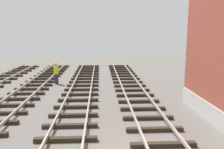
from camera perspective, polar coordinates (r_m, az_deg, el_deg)
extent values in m
cube|color=#2D2319|center=(9.35, 12.43, -16.45)|extent=(2.50, 0.24, 0.18)
cube|color=#2D2319|center=(10.58, 10.38, -13.11)|extent=(2.50, 0.24, 0.18)
cube|color=#2D2319|center=(11.84, 8.81, -10.46)|extent=(2.50, 0.24, 0.18)
cube|color=#2D2319|center=(13.13, 7.56, -8.32)|extent=(2.50, 0.24, 0.18)
cube|color=#2D2319|center=(14.45, 6.54, -6.56)|extent=(2.50, 0.24, 0.18)
cube|color=#2D2319|center=(15.77, 5.70, -5.09)|extent=(2.50, 0.24, 0.18)
cube|color=#2D2319|center=(17.11, 5.00, -3.86)|extent=(2.50, 0.24, 0.18)
cube|color=#2D2319|center=(18.46, 4.40, -2.80)|extent=(2.50, 0.24, 0.18)
cube|color=#2D2319|center=(19.82, 3.88, -1.88)|extent=(2.50, 0.24, 0.18)
cube|color=#2D2319|center=(21.18, 3.43, -1.09)|extent=(2.50, 0.24, 0.18)
cube|color=#2D2319|center=(22.54, 3.03, -0.39)|extent=(2.50, 0.24, 0.18)
cube|color=#2D2319|center=(23.91, 2.68, 0.23)|extent=(2.50, 0.24, 0.18)
cube|color=#2D2319|center=(25.28, 2.37, 0.79)|extent=(2.50, 0.24, 0.18)
cube|color=#2D2319|center=(26.66, 2.09, 1.28)|extent=(2.50, 0.24, 0.18)
cube|color=#2D2319|center=(28.04, 1.84, 1.73)|extent=(2.50, 0.24, 0.18)
cube|color=#2D2319|center=(29.42, 1.61, 2.13)|extent=(2.50, 0.24, 0.18)
cube|color=#2D2319|center=(9.72, -11.23, -15.33)|extent=(2.50, 0.24, 0.18)
cube|color=#2D2319|center=(10.95, -10.21, -12.28)|extent=(2.50, 0.24, 0.18)
cube|color=#2D2319|center=(12.20, -9.42, -9.84)|extent=(2.50, 0.24, 0.18)
cube|color=#2D2319|center=(13.48, -8.79, -7.86)|extent=(2.50, 0.24, 0.18)
cube|color=#2D2319|center=(14.77, -8.27, -6.22)|extent=(2.50, 0.24, 0.18)
cube|color=#2D2319|center=(16.07, -7.84, -4.85)|extent=(2.50, 0.24, 0.18)
cube|color=#2D2319|center=(17.38, -7.47, -3.68)|extent=(2.50, 0.24, 0.18)
cube|color=#2D2319|center=(18.70, -7.15, -2.68)|extent=(2.50, 0.24, 0.18)
cube|color=#2D2319|center=(20.02, -6.88, -1.81)|extent=(2.50, 0.24, 0.18)
cube|color=#2D2319|center=(21.35, -6.64, -1.05)|extent=(2.50, 0.24, 0.18)
cube|color=#2D2319|center=(22.68, -6.43, -0.37)|extent=(2.50, 0.24, 0.18)
cube|color=#2D2319|center=(24.02, -6.25, 0.23)|extent=(2.50, 0.24, 0.18)
cube|color=#2D2319|center=(25.35, -6.08, 0.76)|extent=(2.50, 0.24, 0.18)
cube|color=#2D2319|center=(26.69, -5.93, 1.24)|extent=(2.50, 0.24, 0.18)
cube|color=#2D2319|center=(28.03, -5.79, 1.68)|extent=(2.50, 0.24, 0.18)
cube|color=#2D2319|center=(29.37, -5.67, 2.08)|extent=(2.50, 0.24, 0.18)
cube|color=#2D2319|center=(13.61, -25.14, -8.56)|extent=(2.50, 0.24, 0.18)
cube|color=#2D2319|center=(14.78, -23.24, -6.96)|extent=(2.50, 0.24, 0.18)
cube|color=#2D2319|center=(15.97, -21.62, -5.59)|extent=(2.50, 0.24, 0.18)
cube|color=#2D2319|center=(17.18, -20.24, -4.41)|extent=(2.50, 0.24, 0.18)
cube|color=#2D2319|center=(18.41, -19.05, -3.38)|extent=(2.50, 0.24, 0.18)
cube|color=#2D2319|center=(19.64, -18.00, -2.48)|extent=(2.50, 0.24, 0.18)
cube|color=#2D2319|center=(20.89, -17.08, -1.69)|extent=(2.50, 0.24, 0.18)
cube|color=#2D2319|center=(22.15, -16.27, -0.98)|extent=(2.50, 0.24, 0.18)
cube|color=#2D2319|center=(23.41, -15.55, -0.35)|extent=(2.50, 0.24, 0.18)
cube|color=#2D2319|center=(24.68, -14.89, 0.21)|extent=(2.50, 0.24, 0.18)
cube|color=#2D2319|center=(25.95, -14.31, 0.72)|extent=(2.50, 0.24, 0.18)
cube|color=#2D2319|center=(27.23, -13.77, 1.18)|extent=(2.50, 0.24, 0.18)
cube|color=#2D2319|center=(28.52, -13.29, 1.60)|extent=(2.50, 0.24, 0.18)
cube|color=#2D2319|center=(29.80, -12.85, 1.99)|extent=(2.50, 0.24, 0.18)
cube|color=#2D2319|center=(23.39, -25.13, -0.97)|extent=(2.50, 0.24, 0.18)
cube|color=#2D2319|center=(24.80, -23.82, -0.28)|extent=(2.50, 0.24, 0.18)
cube|color=#2D2319|center=(26.22, -22.64, 0.34)|extent=(2.50, 0.24, 0.18)
cube|color=#2D2319|center=(27.65, -21.59, 0.89)|extent=(2.50, 0.24, 0.18)
cube|color=#2D2319|center=(29.10, -20.64, 1.38)|extent=(2.50, 0.24, 0.18)
cube|color=#2D2319|center=(30.55, -19.79, 1.83)|extent=(2.50, 0.24, 0.18)
cylinder|color=#262D4C|center=(19.98, -13.44, -1.06)|extent=(0.32, 0.32, 0.85)
cylinder|color=yellow|center=(19.85, -13.53, 1.06)|extent=(0.40, 0.40, 0.65)
sphere|color=tan|center=(19.78, -13.58, 2.33)|extent=(0.24, 0.24, 0.24)
sphere|color=yellow|center=(19.77, -13.60, 2.73)|extent=(0.22, 0.22, 0.22)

